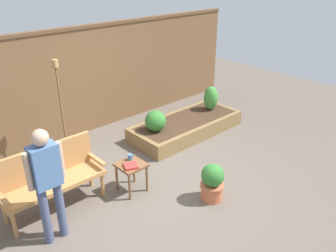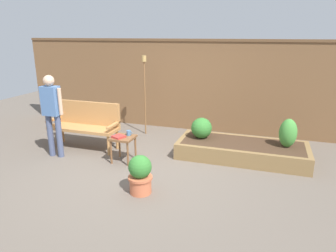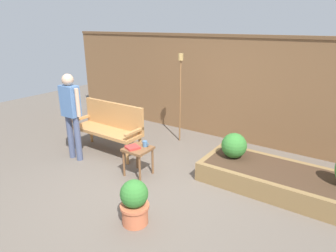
{
  "view_description": "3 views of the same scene",
  "coord_description": "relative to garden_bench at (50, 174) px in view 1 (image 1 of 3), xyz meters",
  "views": [
    {
      "loc": [
        -3.0,
        -3.46,
        3.25
      ],
      "look_at": [
        0.65,
        0.55,
        0.67
      ],
      "focal_mm": 37.18,
      "sensor_mm": 36.0,
      "label": 1
    },
    {
      "loc": [
        2.04,
        -4.47,
        2.27
      ],
      "look_at": [
        0.3,
        0.75,
        0.6
      ],
      "focal_mm": 32.68,
      "sensor_mm": 36.0,
      "label": 2
    },
    {
      "loc": [
        2.41,
        -3.01,
        2.35
      ],
      "look_at": [
        -0.05,
        0.59,
        0.82
      ],
      "focal_mm": 31.15,
      "sensor_mm": 36.0,
      "label": 3
    }
  ],
  "objects": [
    {
      "name": "shrub_far_corner",
      "position": [
        3.9,
        0.44,
        0.02
      ],
      "size": [
        0.31,
        0.31,
        0.53
      ],
      "color": "brown",
      "rests_on": "raised_planter_bed"
    },
    {
      "name": "person_by_bench",
      "position": [
        -0.27,
        -0.64,
        0.39
      ],
      "size": [
        0.47,
        0.2,
        1.56
      ],
      "color": "#475170",
      "rests_on": "ground_plane"
    },
    {
      "name": "fence_back",
      "position": [
        1.46,
        1.9,
        0.55
      ],
      "size": [
        8.4,
        0.14,
        2.16
      ],
      "color": "brown",
      "rests_on": "ground_plane"
    },
    {
      "name": "cup_on_table",
      "position": [
        1.14,
        -0.35,
        -0.02
      ],
      "size": [
        0.11,
        0.08,
        0.09
      ],
      "color": "teal",
      "rests_on": "side_table"
    },
    {
      "name": "potted_boxwood",
      "position": [
        1.83,
        -1.43,
        -0.24
      ],
      "size": [
        0.36,
        0.36,
        0.59
      ],
      "color": "#C66642",
      "rests_on": "ground_plane"
    },
    {
      "name": "book_on_table",
      "position": [
        1.02,
        -0.52,
        -0.05
      ],
      "size": [
        0.25,
        0.26,
        0.04
      ],
      "primitive_type": "cube",
      "rotation": [
        0.0,
        0.0,
        -0.38
      ],
      "color": "#B2332D",
      "rests_on": "side_table"
    },
    {
      "name": "shrub_near_bench",
      "position": [
        2.33,
        0.44,
        -0.04
      ],
      "size": [
        0.41,
        0.41,
        0.41
      ],
      "color": "brown",
      "rests_on": "raised_planter_bed"
    },
    {
      "name": "tiki_torch",
      "position": [
        0.83,
        1.19,
        0.68
      ],
      "size": [
        0.1,
        0.1,
        1.81
      ],
      "color": "brown",
      "rests_on": "ground_plane"
    },
    {
      "name": "side_table",
      "position": [
        1.07,
        -0.46,
        -0.15
      ],
      "size": [
        0.4,
        0.4,
        0.48
      ],
      "color": "brown",
      "rests_on": "ground_plane"
    },
    {
      "name": "raised_planter_bed",
      "position": [
        3.12,
        0.4,
        -0.39
      ],
      "size": [
        2.4,
        1.0,
        0.3
      ],
      "color": "olive",
      "rests_on": "ground_plane"
    },
    {
      "name": "garden_bench",
      "position": [
        0.0,
        0.0,
        0.0
      ],
      "size": [
        1.44,
        0.48,
        0.94
      ],
      "color": "#B77F47",
      "rests_on": "ground_plane"
    },
    {
      "name": "ground_plane",
      "position": [
        1.46,
        -0.7,
        -0.54
      ],
      "size": [
        14.0,
        14.0,
        0.0
      ],
      "primitive_type": "plane",
      "color": "#60564C"
    }
  ]
}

